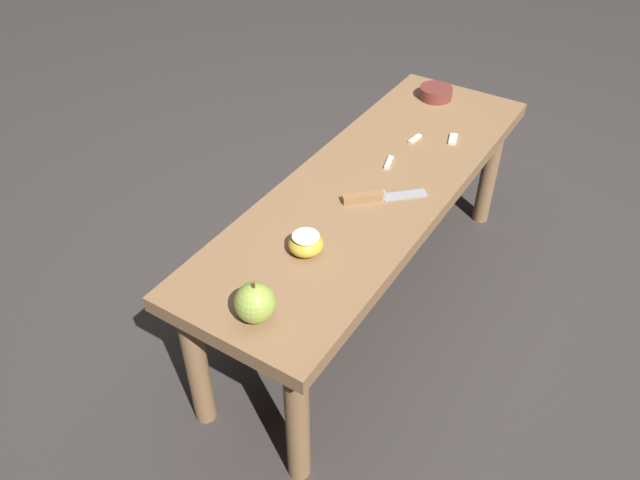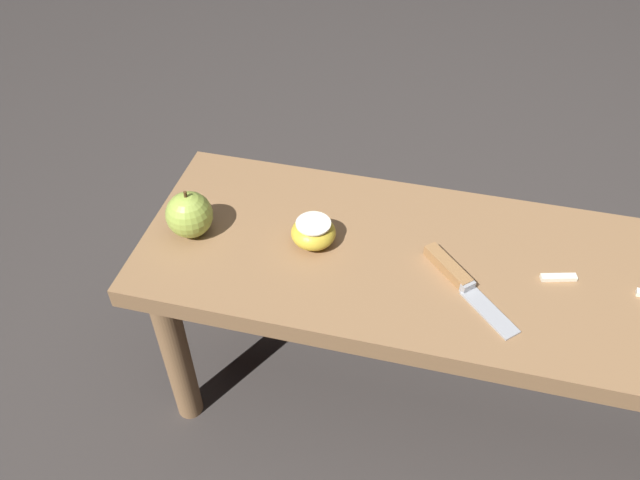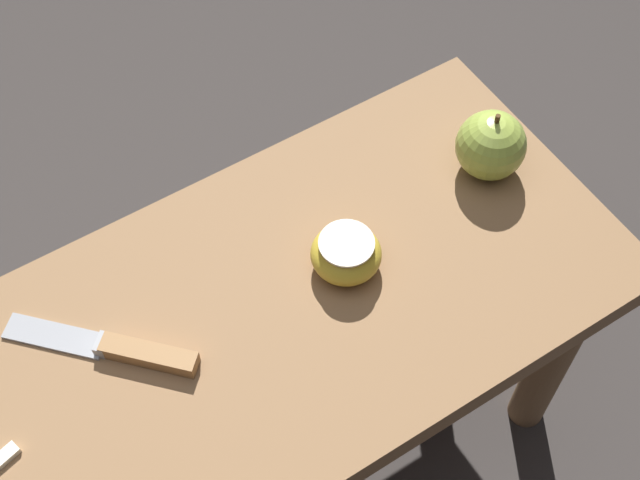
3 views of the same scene
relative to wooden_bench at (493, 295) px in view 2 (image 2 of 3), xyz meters
name	(u,v)px [view 2 (image 2 of 3)]	position (x,y,z in m)	size (l,w,h in m)	color
ground_plane	(460,407)	(0.00, 0.00, -0.39)	(8.00, 8.00, 0.00)	#383330
wooden_bench	(493,295)	(0.00, 0.00, 0.00)	(1.31, 0.42, 0.46)	olive
knife	(457,277)	(-0.07, -0.04, 0.07)	(0.18, 0.18, 0.02)	#9EA0A5
apple_whole	(189,215)	(-0.57, -0.03, 0.11)	(0.09, 0.09, 0.10)	#9EB747
apple_cut	(313,232)	(-0.34, -0.01, 0.09)	(0.08, 0.08, 0.05)	gold
apple_slice_center	(559,277)	(0.10, 0.01, 0.07)	(0.06, 0.03, 0.01)	white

